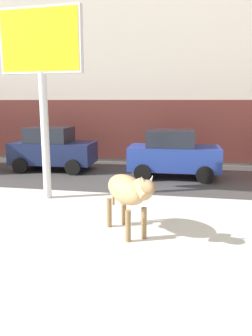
# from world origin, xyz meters

# --- Properties ---
(ground_plane) EXTENTS (120.00, 120.00, 0.00)m
(ground_plane) POSITION_xyz_m (0.00, 0.00, 0.00)
(ground_plane) COLOR silver
(road_strip) EXTENTS (60.00, 5.60, 0.01)m
(road_strip) POSITION_xyz_m (0.00, 7.77, 0.00)
(road_strip) COLOR #423F3F
(road_strip) RESTS_ON ground
(building_facade) EXTENTS (44.00, 6.10, 13.00)m
(building_facade) POSITION_xyz_m (0.00, 13.52, 6.48)
(building_facade) COLOR beige
(building_facade) RESTS_ON ground
(cow_tan) EXTENTS (1.49, 1.75, 1.54)m
(cow_tan) POSITION_xyz_m (0.79, 1.70, 0.99)
(cow_tan) COLOR tan
(cow_tan) RESTS_ON ground
(billboard) EXTENTS (2.53, 0.37, 5.56)m
(billboard) POSITION_xyz_m (-2.17, 4.06, 4.31)
(billboard) COLOR silver
(billboard) RESTS_ON ground
(car_navy_hatchback) EXTENTS (3.54, 1.99, 1.86)m
(car_navy_hatchback) POSITION_xyz_m (-3.69, 8.16, 0.93)
(car_navy_hatchback) COLOR #19234C
(car_navy_hatchback) RESTS_ON ground
(car_blue_hatchback) EXTENTS (3.54, 1.99, 1.86)m
(car_blue_hatchback) POSITION_xyz_m (1.50, 7.71, 0.93)
(car_blue_hatchback) COLOR #233D9E
(car_blue_hatchback) RESTS_ON ground
(pedestrian_near_billboard) EXTENTS (0.36, 0.24, 1.73)m
(pedestrian_near_billboard) POSITION_xyz_m (-6.14, 10.84, 0.88)
(pedestrian_near_billboard) COLOR #282833
(pedestrian_near_billboard) RESTS_ON ground
(pedestrian_by_cars) EXTENTS (0.36, 0.24, 1.73)m
(pedestrian_by_cars) POSITION_xyz_m (1.73, 10.84, 0.88)
(pedestrian_by_cars) COLOR #282833
(pedestrian_by_cars) RESTS_ON ground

